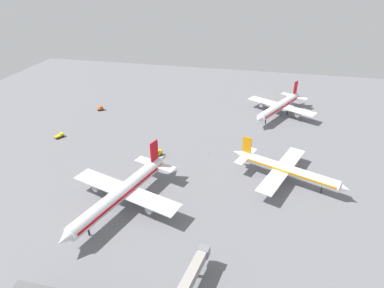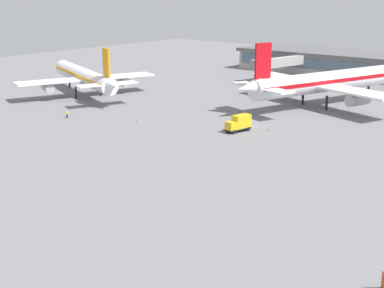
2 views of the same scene
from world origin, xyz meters
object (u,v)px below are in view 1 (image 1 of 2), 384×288
Objects in this scene: airplane_distant at (280,106)px; pushback_tractor at (60,136)px; airplane_at_gate at (286,170)px; baggage_tug at (101,108)px; ground_crew_worker at (243,148)px; safety_cone_mid_apron at (144,160)px; catering_truck at (157,154)px; airplane_taxiing at (122,192)px; safety_cone_near_gate at (208,153)px.

airplane_distant is 115.55m from pushback_tractor.
airplane_at_gate reaches higher than baggage_tug.
safety_cone_mid_apron is at bearing -149.60° from ground_crew_worker.
catering_truck is at bearing 42.32° from safety_cone_mid_apron.
catering_truck is 3.51× the size of ground_crew_worker.
baggage_tug is at bearing 59.89° from catering_truck.
airplane_at_gate is 0.98× the size of airplane_distant.
pushback_tractor is 2.86× the size of ground_crew_worker.
catering_truck is at bearing -14.51° from airplane_distant.
airplane_taxiing is 88.61m from baggage_tug.
catering_truck is 1.23× the size of pushback_tractor.
ground_crew_worker is at bearing 159.06° from airplane_taxiing.
airplane_taxiing reaches higher than baggage_tug.
safety_cone_mid_apron is at bearing -75.53° from pushback_tractor.
ground_crew_worker is at bearing -60.47° from baggage_tug.
ground_crew_worker is (37.82, 47.75, -5.05)m from airplane_taxiing.
airplane_at_gate is 73.36× the size of safety_cone_mid_apron.
safety_cone_near_gate is (-14.89, -6.85, -0.55)m from ground_crew_worker.
pushback_tractor is at bearing 166.29° from safety_cone_mid_apron.
safety_cone_mid_apron is (-40.76, -18.30, -0.55)m from ground_crew_worker.
airplane_taxiing is 33.89m from catering_truck.
airplane_distant is 9.37× the size of pushback_tractor.
airplane_at_gate is at bearing -42.77° from ground_crew_worker.
baggage_tug is at bearing 167.65° from ground_crew_worker.
airplane_at_gate is 11.79× the size of baggage_tug.
catering_truck is at bearing -165.30° from airplane_taxiing.
airplane_at_gate reaches higher than safety_cone_near_gate.
safety_cone_near_gate is at bearing -3.94° from airplane_distant.
airplane_at_gate is at bearing -67.42° from baggage_tug.
baggage_tug is (-45.65, 75.80, -4.74)m from airplane_taxiing.
baggage_tug reaches higher than ground_crew_worker.
safety_cone_near_gate is 1.00× the size of safety_cone_mid_apron.
ground_crew_worker is at bearing 7.38° from airplane_distant.
safety_cone_mid_apron is at bearing 143.98° from catering_truck.
baggage_tug is at bearing -131.51° from airplane_taxiing.
airplane_taxiing is at bearing -122.15° from ground_crew_worker.
airplane_distant reaches higher than baggage_tug.
safety_cone_mid_apron is at bearing -159.99° from airplane_at_gate.
airplane_at_gate is at bearing -22.34° from safety_cone_near_gate.
airplane_taxiing is 31.15× the size of ground_crew_worker.
airplane_taxiing is 8.86× the size of catering_truck.
airplane_taxiing reaches higher than ground_crew_worker.
airplane_taxiing is at bearing -100.84° from baggage_tug.
catering_truck is (-53.76, 6.02, -3.40)m from airplane_at_gate.
baggage_tug is at bearing 132.66° from safety_cone_mid_apron.
pushback_tractor is at bearing -139.27° from baggage_tug.
airplane_distant is 77.69m from catering_truck.
safety_cone_near_gate is at bearing 179.52° from airplane_at_gate.
ground_crew_worker is at bearing -57.41° from pushback_tractor.
safety_cone_near_gate is at bearing -68.87° from baggage_tug.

